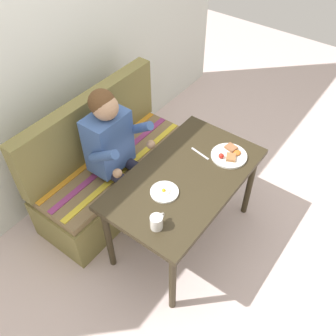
# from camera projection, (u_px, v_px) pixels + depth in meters

# --- Properties ---
(ground_plane) EXTENTS (8.00, 8.00, 0.00)m
(ground_plane) POSITION_uv_depth(u_px,v_px,m) (182.00, 235.00, 3.14)
(ground_plane) COLOR beige
(back_wall) EXTENTS (4.40, 0.10, 2.60)m
(back_wall) POSITION_uv_depth(u_px,v_px,m) (46.00, 48.00, 2.74)
(back_wall) COLOR silver
(back_wall) RESTS_ON ground
(table) EXTENTS (1.20, 0.70, 0.73)m
(table) POSITION_uv_depth(u_px,v_px,m) (185.00, 184.00, 2.68)
(table) COLOR #332A1A
(table) RESTS_ON ground
(couch) EXTENTS (1.44, 0.56, 1.00)m
(couch) POSITION_uv_depth(u_px,v_px,m) (111.00, 169.00, 3.22)
(couch) COLOR olive
(couch) RESTS_ON ground
(person) EXTENTS (0.45, 0.61, 1.21)m
(person) POSITION_uv_depth(u_px,v_px,m) (116.00, 147.00, 2.81)
(person) COLOR #3F60A2
(person) RESTS_ON ground
(plate_breakfast) EXTENTS (0.27, 0.27, 0.05)m
(plate_breakfast) POSITION_uv_depth(u_px,v_px,m) (229.00, 155.00, 2.75)
(plate_breakfast) COLOR white
(plate_breakfast) RESTS_ON table
(plate_eggs) EXTENTS (0.19, 0.19, 0.04)m
(plate_eggs) POSITION_uv_depth(u_px,v_px,m) (164.00, 192.00, 2.50)
(plate_eggs) COLOR white
(plate_eggs) RESTS_ON table
(coffee_mug) EXTENTS (0.12, 0.08, 0.10)m
(coffee_mug) POSITION_uv_depth(u_px,v_px,m) (157.00, 222.00, 2.28)
(coffee_mug) COLOR white
(coffee_mug) RESTS_ON table
(fork) EXTENTS (0.04, 0.17, 0.00)m
(fork) POSITION_uv_depth(u_px,v_px,m) (200.00, 154.00, 2.77)
(fork) COLOR silver
(fork) RESTS_ON table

